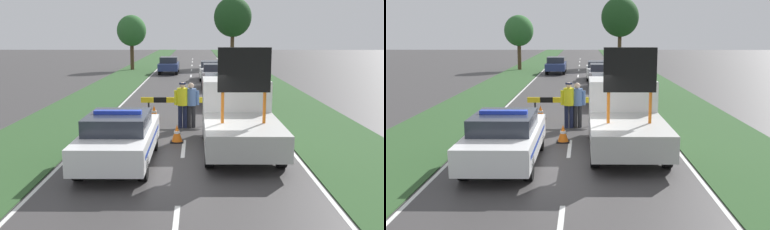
# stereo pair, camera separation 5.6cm
# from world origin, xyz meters

# --- Properties ---
(ground_plane) EXTENTS (160.00, 160.00, 0.00)m
(ground_plane) POSITION_xyz_m (0.00, 0.00, 0.00)
(ground_plane) COLOR #3D3A3A
(lane_markings) EXTENTS (6.93, 69.42, 0.01)m
(lane_markings) POSITION_xyz_m (0.00, 17.13, 0.00)
(lane_markings) COLOR silver
(lane_markings) RESTS_ON ground
(grass_verge_left) EXTENTS (3.51, 120.00, 0.03)m
(grass_verge_left) POSITION_xyz_m (-5.27, 20.00, 0.01)
(grass_verge_left) COLOR #2D5128
(grass_verge_left) RESTS_ON ground
(grass_verge_right) EXTENTS (3.51, 120.00, 0.03)m
(grass_verge_right) POSITION_xyz_m (5.27, 20.00, 0.01)
(grass_verge_right) COLOR #2D5128
(grass_verge_right) RESTS_ON ground
(police_car) EXTENTS (1.88, 4.75, 1.57)m
(police_car) POSITION_xyz_m (-1.76, -0.14, 0.76)
(police_car) COLOR white
(police_car) RESTS_ON ground
(work_truck) EXTENTS (2.23, 5.36, 3.27)m
(work_truck) POSITION_xyz_m (1.76, 1.73, 1.03)
(work_truck) COLOR white
(work_truck) RESTS_ON ground
(road_barrier) EXTENTS (3.09, 0.08, 1.10)m
(road_barrier) POSITION_xyz_m (-0.27, 5.43, 0.91)
(road_barrier) COLOR black
(road_barrier) RESTS_ON ground
(police_officer) EXTENTS (0.64, 0.41, 1.79)m
(police_officer) POSITION_xyz_m (-0.12, 4.70, 1.06)
(police_officer) COLOR #191E38
(police_officer) RESTS_ON ground
(pedestrian_civilian) EXTENTS (0.63, 0.40, 1.76)m
(pedestrian_civilian) POSITION_xyz_m (0.21, 4.77, 1.03)
(pedestrian_civilian) COLOR #232326
(pedestrian_civilian) RESTS_ON ground
(traffic_cone_near_police) EXTENTS (0.45, 0.45, 0.62)m
(traffic_cone_near_police) POSITION_xyz_m (-1.38, 6.36, 0.31)
(traffic_cone_near_police) COLOR black
(traffic_cone_near_police) RESTS_ON ground
(traffic_cone_centre_front) EXTENTS (0.44, 0.44, 0.60)m
(traffic_cone_centre_front) POSITION_xyz_m (-0.24, 2.41, 0.30)
(traffic_cone_centre_front) COLOR black
(traffic_cone_centre_front) RESTS_ON ground
(queued_car_wagon_maroon) EXTENTS (1.71, 4.37, 1.51)m
(queued_car_wagon_maroon) POSITION_xyz_m (1.63, 10.78, 0.78)
(queued_car_wagon_maroon) COLOR maroon
(queued_car_wagon_maroon) RESTS_ON ground
(queued_car_sedan_silver) EXTENTS (1.94, 3.92, 1.61)m
(queued_car_sedan_silver) POSITION_xyz_m (1.77, 17.34, 0.85)
(queued_car_sedan_silver) COLOR #B2B2B7
(queued_car_sedan_silver) RESTS_ON ground
(queued_car_van_white) EXTENTS (1.92, 4.20, 1.45)m
(queued_car_van_white) POSITION_xyz_m (1.65, 22.44, 0.76)
(queued_car_van_white) COLOR silver
(queued_car_van_white) RESTS_ON ground
(queued_car_hatch_blue) EXTENTS (1.71, 4.20, 1.48)m
(queued_car_hatch_blue) POSITION_xyz_m (-1.99, 27.72, 0.77)
(queued_car_hatch_blue) COLOR navy
(queued_car_hatch_blue) RESTS_ON ground
(roadside_tree_near_left) EXTENTS (2.82, 2.82, 5.26)m
(roadside_tree_near_left) POSITION_xyz_m (-5.79, 31.52, 3.74)
(roadside_tree_near_left) COLOR #4C3823
(roadside_tree_near_left) RESTS_ON ground
(roadside_tree_near_right) EXTENTS (4.01, 4.01, 7.32)m
(roadside_tree_near_right) POSITION_xyz_m (4.34, 36.43, 5.19)
(roadside_tree_near_right) COLOR #4C3823
(roadside_tree_near_right) RESTS_ON ground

